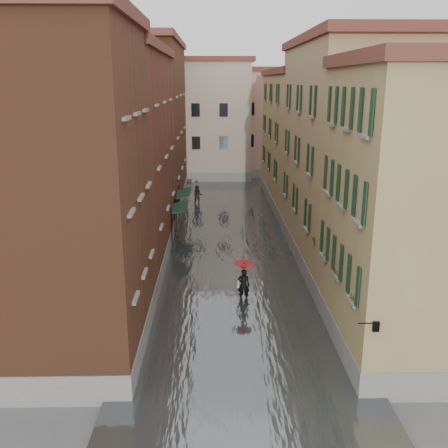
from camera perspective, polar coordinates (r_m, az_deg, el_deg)
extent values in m
plane|color=#59595B|center=(23.81, 1.58, -11.38)|extent=(120.00, 120.00, 0.00)
cube|color=#4E5456|center=(35.81, 0.61, -1.64)|extent=(10.00, 60.00, 0.20)
cube|color=brown|center=(20.50, -17.96, 2.68)|extent=(6.00, 8.00, 13.00)
cube|color=brown|center=(31.05, -12.25, 6.94)|extent=(6.00, 14.00, 12.50)
cube|color=brown|center=(45.67, -8.78, 10.85)|extent=(6.00, 16.00, 14.00)
cube|color=#977B4E|center=(21.39, 21.05, 0.85)|extent=(6.00, 8.00, 11.50)
cube|color=#9E8060|center=(31.49, 13.82, 7.42)|extent=(6.00, 14.00, 13.00)
cube|color=#977B4E|center=(46.13, 9.04, 9.33)|extent=(6.00, 16.00, 11.50)
cube|color=#B19E8C|center=(59.31, -3.09, 11.67)|extent=(12.00, 9.00, 13.00)
cube|color=tan|center=(61.72, 5.52, 11.32)|extent=(10.00, 9.00, 12.00)
cube|color=#142D23|center=(34.75, -5.06, 1.95)|extent=(1.09, 2.98, 0.31)
cylinder|color=black|center=(33.66, -6.02, -0.57)|extent=(0.06, 0.06, 2.80)
cylinder|color=black|center=(36.51, -5.65, 0.76)|extent=(0.06, 0.06, 2.80)
cube|color=#142D23|center=(39.22, -4.62, 3.58)|extent=(1.09, 3.31, 0.31)
cylinder|color=black|center=(37.92, -5.48, 1.34)|extent=(0.06, 0.06, 2.80)
cylinder|color=black|center=(41.12, -5.15, 2.50)|extent=(0.06, 0.06, 2.80)
cylinder|color=black|center=(17.78, 16.01, -10.85)|extent=(0.60, 0.05, 0.05)
cube|color=black|center=(17.92, 16.92, -11.08)|extent=(0.22, 0.22, 0.35)
cube|color=beige|center=(17.92, 16.92, -11.08)|extent=(0.14, 0.14, 0.24)
cube|color=brown|center=(19.15, 14.86, -8.60)|extent=(0.22, 0.85, 0.18)
imported|color=#265926|center=(18.98, 14.95, -7.45)|extent=(0.59, 0.51, 0.66)
cube|color=brown|center=(21.42, 13.02, -5.78)|extent=(0.22, 0.85, 0.18)
imported|color=#265926|center=(21.27, 13.09, -4.73)|extent=(0.59, 0.51, 0.66)
cube|color=brown|center=(23.26, 11.84, -3.94)|extent=(0.22, 0.85, 0.18)
imported|color=#265926|center=(23.12, 11.90, -2.96)|extent=(0.59, 0.51, 0.66)
cube|color=brown|center=(25.61, 10.60, -2.01)|extent=(0.22, 0.85, 0.18)
imported|color=#265926|center=(25.49, 10.65, -1.11)|extent=(0.59, 0.51, 0.66)
imported|color=black|center=(25.80, 2.26, -6.99)|extent=(0.70, 0.52, 1.75)
cube|color=beige|center=(25.80, 1.63, -6.80)|extent=(0.08, 0.30, 0.38)
cylinder|color=black|center=(25.62, 2.27, -6.01)|extent=(0.02, 0.02, 1.00)
cone|color=#B40C14|center=(25.41, 2.28, -4.82)|extent=(1.07, 1.07, 0.28)
imported|color=black|center=(45.67, -3.03, 3.28)|extent=(0.89, 0.69, 1.83)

